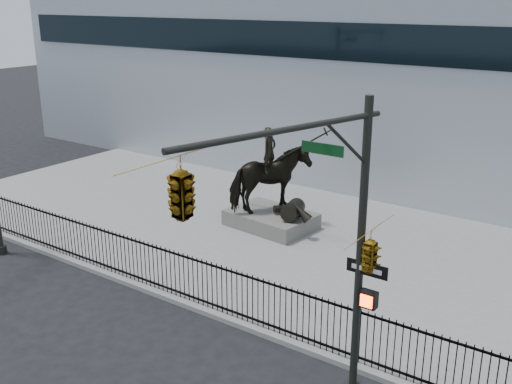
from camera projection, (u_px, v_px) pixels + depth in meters
The scene contains 7 objects.
ground at pixel (134, 312), 17.65m from camera, with size 120.00×120.00×0.00m, color black.
plaza at pixel (267, 236), 23.07m from camera, with size 30.00×12.00×0.15m, color gray.
building at pixel (405, 82), 31.79m from camera, with size 44.00×14.00×9.00m, color silver.
picket_fence at pixel (162, 269), 18.34m from camera, with size 22.10×0.10×1.50m.
statue_plinth at pixel (271, 219), 23.66m from camera, with size 3.28×2.25×0.61m, color #5D5A55.
equestrian_statue at pixel (273, 181), 23.12m from camera, with size 4.18×2.80×3.56m.
traffic_signal_right at pixel (285, 224), 11.05m from camera, with size 2.17×6.86×7.00m.
Camera 1 is at (11.97, -10.74, 8.85)m, focal length 42.00 mm.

